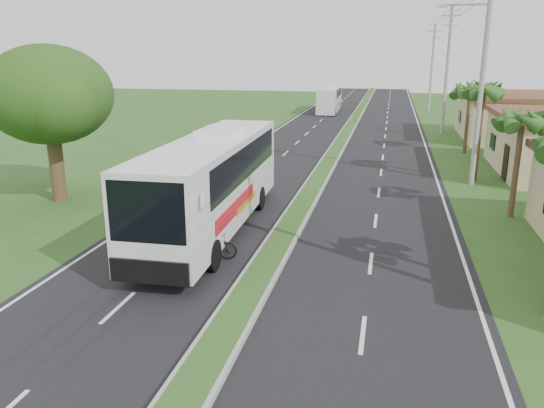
# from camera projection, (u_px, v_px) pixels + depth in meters

# --- Properties ---
(ground) EXTENTS (180.00, 180.00, 0.00)m
(ground) POSITION_uv_depth(u_px,v_px,m) (234.00, 321.00, 14.58)
(ground) COLOR #2B4D1C
(ground) RESTS_ON ground
(road_asphalt) EXTENTS (14.00, 160.00, 0.02)m
(road_asphalt) POSITION_uv_depth(u_px,v_px,m) (324.00, 170.00, 33.35)
(road_asphalt) COLOR black
(road_asphalt) RESTS_ON ground
(median_strip) EXTENTS (1.20, 160.00, 0.18)m
(median_strip) POSITION_uv_depth(u_px,v_px,m) (325.00, 168.00, 33.32)
(median_strip) COLOR gray
(median_strip) RESTS_ON ground
(lane_edge_left) EXTENTS (0.12, 160.00, 0.01)m
(lane_edge_left) POSITION_uv_depth(u_px,v_px,m) (223.00, 165.00, 34.75)
(lane_edge_left) COLOR silver
(lane_edge_left) RESTS_ON ground
(lane_edge_right) EXTENTS (0.12, 160.00, 0.01)m
(lane_edge_right) POSITION_uv_depth(u_px,v_px,m) (435.00, 175.00, 31.95)
(lane_edge_right) COLOR silver
(lane_edge_right) RESTS_ON ground
(shop_far) EXTENTS (8.60, 11.60, 3.82)m
(shop_far) POSITION_uv_depth(u_px,v_px,m) (513.00, 116.00, 44.91)
(shop_far) COLOR tan
(shop_far) RESTS_ON ground
(palm_verge_b) EXTENTS (2.40, 2.40, 5.05)m
(palm_verge_b) POSITION_uv_depth(u_px,v_px,m) (523.00, 120.00, 22.68)
(palm_verge_b) COLOR #473321
(palm_verge_b) RESTS_ON ground
(palm_verge_c) EXTENTS (2.40, 2.40, 5.85)m
(palm_verge_c) POSITION_uv_depth(u_px,v_px,m) (484.00, 90.00, 29.16)
(palm_verge_c) COLOR #473321
(palm_verge_c) RESTS_ON ground
(palm_verge_d) EXTENTS (2.40, 2.40, 5.25)m
(palm_verge_d) POSITION_uv_depth(u_px,v_px,m) (470.00, 90.00, 37.66)
(palm_verge_d) COLOR #473321
(palm_verge_d) RESTS_ON ground
(shade_tree) EXTENTS (6.30, 6.00, 7.54)m
(shade_tree) POSITION_uv_depth(u_px,v_px,m) (47.00, 98.00, 25.14)
(shade_tree) COLOR #473321
(shade_tree) RESTS_ON ground
(utility_pole_b) EXTENTS (3.20, 0.28, 12.00)m
(utility_pole_b) POSITION_uv_depth(u_px,v_px,m) (483.00, 70.00, 27.98)
(utility_pole_b) COLOR gray
(utility_pole_b) RESTS_ON ground
(utility_pole_c) EXTENTS (1.60, 0.28, 11.00)m
(utility_pole_c) POSITION_uv_depth(u_px,v_px,m) (447.00, 70.00, 46.91)
(utility_pole_c) COLOR gray
(utility_pole_c) RESTS_ON ground
(utility_pole_d) EXTENTS (1.60, 0.28, 10.50)m
(utility_pole_d) POSITION_uv_depth(u_px,v_px,m) (432.00, 67.00, 65.74)
(utility_pole_d) COLOR gray
(utility_pole_d) RESTS_ON ground
(coach_bus_main) EXTENTS (2.99, 12.75, 4.10)m
(coach_bus_main) POSITION_uv_depth(u_px,v_px,m) (213.00, 178.00, 21.40)
(coach_bus_main) COLOR white
(coach_bus_main) RESTS_ON ground
(coach_bus_far) EXTENTS (2.48, 10.30, 2.99)m
(coach_bus_far) POSITION_uv_depth(u_px,v_px,m) (330.00, 98.00, 65.67)
(coach_bus_far) COLOR silver
(coach_bus_far) RESTS_ON ground
(motorcyclist) EXTENTS (1.75, 0.72, 2.37)m
(motorcyclist) POSITION_uv_depth(u_px,v_px,m) (213.00, 236.00, 18.69)
(motorcyclist) COLOR black
(motorcyclist) RESTS_ON ground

